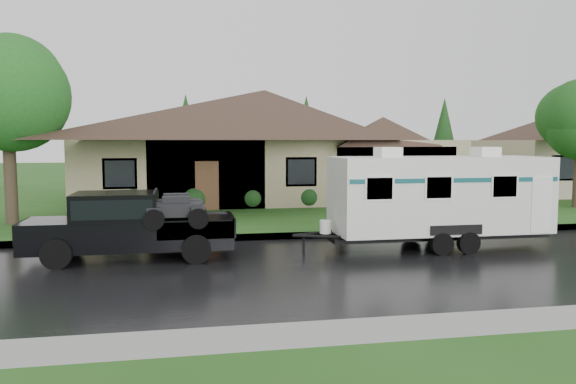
# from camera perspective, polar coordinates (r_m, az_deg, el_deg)

# --- Properties ---
(ground) EXTENTS (140.00, 140.00, 0.00)m
(ground) POSITION_cam_1_polar(r_m,az_deg,el_deg) (15.71, -2.21, -6.23)
(ground) COLOR #225019
(ground) RESTS_ON ground
(road) EXTENTS (140.00, 8.00, 0.01)m
(road) POSITION_cam_1_polar(r_m,az_deg,el_deg) (13.78, -0.97, -7.84)
(road) COLOR black
(road) RESTS_ON ground
(curb) EXTENTS (140.00, 0.50, 0.15)m
(curb) POSITION_cam_1_polar(r_m,az_deg,el_deg) (17.89, -3.27, -4.58)
(curb) COLOR gray
(curb) RESTS_ON ground
(lawn) EXTENTS (140.00, 26.00, 0.15)m
(lawn) POSITION_cam_1_polar(r_m,az_deg,el_deg) (30.47, -6.35, -0.54)
(lawn) COLOR #225019
(lawn) RESTS_ON ground
(house_main) EXTENTS (19.44, 10.80, 6.90)m
(house_main) POSITION_cam_1_polar(r_m,az_deg,el_deg) (29.42, -1.76, 6.15)
(house_main) COLOR tan
(house_main) RESTS_ON lawn
(tree_left_green) EXTENTS (4.00, 4.00, 6.63)m
(tree_left_green) POSITION_cam_1_polar(r_m,az_deg,el_deg) (22.40, -26.67, 8.85)
(tree_left_green) COLOR #382B1E
(tree_left_green) RESTS_ON lawn
(shrub_row) EXTENTS (13.60, 1.00, 1.00)m
(shrub_row) POSITION_cam_1_polar(r_m,az_deg,el_deg) (25.02, -0.80, -0.44)
(shrub_row) COLOR #143814
(shrub_row) RESTS_ON lawn
(pickup_truck) EXTENTS (5.31, 2.02, 1.77)m
(pickup_truck) POSITION_cam_1_polar(r_m,az_deg,el_deg) (15.36, -16.07, -3.10)
(pickup_truck) COLOR black
(pickup_truck) RESTS_ON ground
(travel_trailer) EXTENTS (6.55, 2.30, 2.94)m
(travel_trailer) POSITION_cam_1_polar(r_m,az_deg,el_deg) (16.88, 15.11, -0.26)
(travel_trailer) COLOR silver
(travel_trailer) RESTS_ON ground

